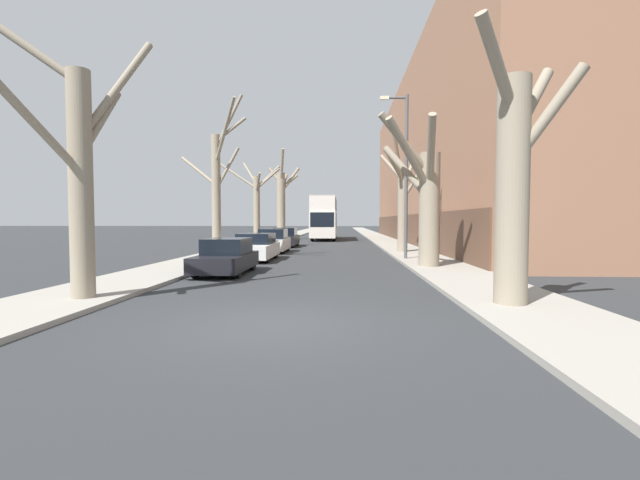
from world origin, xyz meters
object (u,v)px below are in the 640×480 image
object	(u,v)px
street_tree_right_0	(514,181)
street_tree_left_1	(217,186)
street_tree_right_2	(403,201)
double_decker_bus	(324,216)
street_tree_left_3	(282,201)
parked_car_1	(256,247)
parked_car_3	(285,238)
street_tree_left_0	(78,168)
street_tree_left_2	(256,204)
parked_car_0	(226,257)
lamp_post	(404,169)
parked_car_2	(273,241)
street_tree_right_1	(425,198)

from	to	relation	value
street_tree_right_0	street_tree_left_1	bearing A→B (deg)	130.92
street_tree_right_2	double_decker_bus	xyz separation A→B (m)	(-5.54, 18.58, -0.70)
street_tree_left_1	street_tree_left_3	bearing A→B (deg)	89.72
street_tree_right_0	parked_car_1	xyz separation A→B (m)	(-8.24, 11.55, -2.25)
street_tree_right_2	parked_car_1	xyz separation A→B (m)	(-8.04, -4.87, -2.55)
street_tree_left_1	parked_car_3	xyz separation A→B (m)	(2.04, 10.93, -3.09)
street_tree_left_0	street_tree_left_2	distance (m)	22.08
double_decker_bus	parked_car_0	bearing A→B (deg)	-94.94
street_tree_left_3	lamp_post	xyz separation A→B (m)	(9.38, -22.74, 0.49)
street_tree_left_0	lamp_post	world-z (taller)	lamp_post
street_tree_left_3	parked_car_0	xyz separation A→B (m)	(1.93, -28.34, -3.45)
street_tree_left_0	parked_car_0	xyz separation A→B (m)	(2.01, 5.82, -2.65)
parked_car_1	lamp_post	distance (m)	8.42
street_tree_left_0	street_tree_left_3	world-z (taller)	street_tree_left_3
street_tree_left_0	street_tree_right_0	distance (m)	10.26
street_tree_left_2	street_tree_right_0	world-z (taller)	street_tree_left_2
street_tree_right_2	parked_car_2	world-z (taller)	street_tree_right_2
street_tree_left_3	street_tree_right_2	size ratio (longest dim) A/B	1.27
street_tree_right_0	parked_car_3	xyz separation A→B (m)	(-8.24, 22.78, -2.21)
street_tree_left_1	street_tree_right_1	distance (m)	10.61
street_tree_left_0	parked_car_3	xyz separation A→B (m)	(2.01, 22.54, -2.60)
street_tree_left_1	lamp_post	world-z (taller)	street_tree_left_1
street_tree_right_1	double_decker_bus	distance (m)	27.54
street_tree_left_1	parked_car_1	distance (m)	3.74
lamp_post	street_tree_left_1	bearing A→B (deg)	178.79
street_tree_left_3	street_tree_left_0	bearing A→B (deg)	-90.14
street_tree_left_1	double_decker_bus	bearing A→B (deg)	78.91
street_tree_left_1	street_tree_left_2	distance (m)	10.48
street_tree_right_2	parked_car_3	world-z (taller)	street_tree_right_2
street_tree_left_2	street_tree_left_3	bearing A→B (deg)	88.92
street_tree_left_0	parked_car_2	world-z (taller)	street_tree_left_0
street_tree_left_1	double_decker_bus	world-z (taller)	street_tree_left_1
parked_car_0	parked_car_2	bearing A→B (deg)	90.00
street_tree_left_0	parked_car_1	distance (m)	11.79
street_tree_left_2	street_tree_right_1	size ratio (longest dim) A/B	1.06
street_tree_left_2	parked_car_0	bearing A→B (deg)	-82.45
parked_car_1	parked_car_2	xyz separation A→B (m)	(0.00, 5.38, 0.05)
double_decker_bus	parked_car_0	distance (m)	29.11
street_tree_right_1	parked_car_2	bearing A→B (deg)	131.05
parked_car_0	parked_car_1	world-z (taller)	parked_car_1
street_tree_left_0	street_tree_left_2	world-z (taller)	street_tree_left_0
parked_car_0	street_tree_left_0	bearing A→B (deg)	-109.08
double_decker_bus	parked_car_2	distance (m)	18.33
street_tree_left_1	lamp_post	distance (m)	9.53
parked_car_0	double_decker_bus	bearing A→B (deg)	85.06
double_decker_bus	parked_car_1	bearing A→B (deg)	-96.09
street_tree_left_3	street_tree_right_1	distance (m)	28.18
street_tree_right_0	parked_car_2	size ratio (longest dim) A/B	1.55
street_tree_left_2	lamp_post	world-z (taller)	lamp_post
double_decker_bus	parked_car_2	size ratio (longest dim) A/B	2.62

